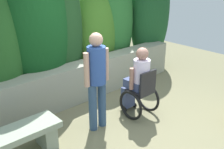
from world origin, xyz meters
TOP-DOWN VIEW (x-y plane):
  - ground_plane at (0.00, 0.00)m, footprint 10.43×10.43m
  - stone_retaining_wall at (0.00, 1.56)m, footprint 5.07×0.40m
  - hedge_backdrop at (0.09, 2.10)m, footprint 6.14×1.06m
  - stone_bench at (-1.93, 0.61)m, footprint 1.36×0.46m
  - person_in_wheelchair at (0.34, 0.31)m, footprint 0.53×0.66m
  - person_standing_companion at (-0.51, 0.47)m, footprint 0.49×0.30m

SIDE VIEW (x-z plane):
  - ground_plane at x=0.00m, z-range 0.00..0.00m
  - stone_bench at x=-1.93m, z-range 0.07..0.54m
  - stone_retaining_wall at x=0.00m, z-range 0.00..0.80m
  - person_in_wheelchair at x=0.34m, z-range -0.04..1.29m
  - person_standing_companion at x=-0.51m, z-range 0.13..1.81m
  - hedge_backdrop at x=0.09m, z-range -0.17..2.95m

